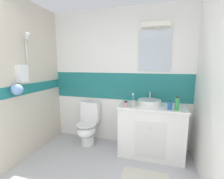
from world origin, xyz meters
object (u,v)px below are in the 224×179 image
object	(u,v)px
shampoo_bottle_tall	(177,104)
hair_gel_jar	(126,104)
sink_basin	(149,102)
toilet	(88,125)
toothbrush_cup	(133,103)
soap_dispenser	(170,106)

from	to	relation	value
shampoo_bottle_tall	hair_gel_jar	size ratio (longest dim) A/B	2.34
sink_basin	shampoo_bottle_tall	size ratio (longest dim) A/B	2.05
toilet	toothbrush_cup	distance (m)	1.05
toothbrush_cup	soap_dispenser	world-z (taller)	toothbrush_cup
toothbrush_cup	shampoo_bottle_tall	distance (m)	0.64
soap_dispenser	hair_gel_jar	bearing A→B (deg)	-179.58
toilet	hair_gel_jar	xyz separation A→B (m)	(0.76, -0.21, 0.52)
sink_basin	toothbrush_cup	xyz separation A→B (m)	(-0.24, -0.20, 0.02)
soap_dispenser	shampoo_bottle_tall	world-z (taller)	shampoo_bottle_tall
shampoo_bottle_tall	hair_gel_jar	bearing A→B (deg)	-179.82
sink_basin	toothbrush_cup	world-z (taller)	toothbrush_cup
toilet	soap_dispenser	distance (m)	1.53
toilet	toothbrush_cup	world-z (taller)	toothbrush_cup
sink_basin	hair_gel_jar	xyz separation A→B (m)	(-0.35, -0.21, -0.01)
toilet	shampoo_bottle_tall	bearing A→B (deg)	-7.84
sink_basin	toothbrush_cup	bearing A→B (deg)	-140.62
toothbrush_cup	shampoo_bottle_tall	world-z (taller)	toothbrush_cup
shampoo_bottle_tall	hair_gel_jar	distance (m)	0.75
sink_basin	soap_dispenser	distance (m)	0.37
toilet	hair_gel_jar	distance (m)	0.95
sink_basin	soap_dispenser	xyz separation A→B (m)	(0.30, -0.21, 0.01)
hair_gel_jar	toothbrush_cup	bearing A→B (deg)	8.63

